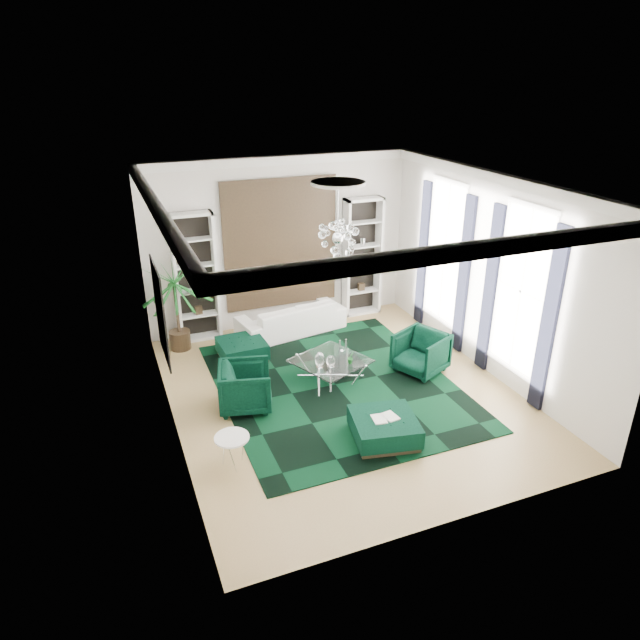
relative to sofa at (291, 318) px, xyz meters
name	(u,v)px	position (x,y,z in m)	size (l,w,h in m)	color
floor	(342,394)	(0.00, -2.85, -0.36)	(6.00, 7.00, 0.02)	tan
ceiling	(346,184)	(0.00, -2.85, 3.46)	(6.00, 7.00, 0.02)	white
wall_back	(280,243)	(0.00, 0.66, 1.55)	(6.00, 0.02, 3.80)	silver
wall_front	(464,399)	(0.00, -6.36, 1.55)	(6.00, 0.02, 3.80)	silver
wall_left	(163,324)	(-3.01, -2.85, 1.55)	(0.02, 7.00, 3.80)	silver
wall_right	(490,275)	(3.01, -2.85, 1.55)	(0.02, 7.00, 3.80)	silver
crown_molding	(346,191)	(0.00, -2.85, 3.35)	(6.00, 7.00, 0.18)	white
ceiling_medallion	(338,183)	(0.00, -2.55, 3.42)	(0.90, 0.90, 0.05)	white
tapestry	(281,244)	(0.00, 0.61, 1.55)	(2.50, 0.06, 2.80)	black
shelving_left	(196,278)	(-1.95, 0.46, 1.05)	(0.90, 0.38, 2.80)	white
shelving_right	(362,257)	(1.95, 0.46, 1.05)	(0.90, 0.38, 2.80)	white
painting	(161,312)	(-2.97, -2.25, 1.50)	(0.04, 1.30, 1.60)	black
window_near	(521,291)	(2.99, -3.75, 1.55)	(0.03, 1.10, 2.90)	white
curtain_near_a	(549,322)	(2.96, -4.53, 1.30)	(0.07, 0.30, 3.25)	black
curtain_near_b	(490,290)	(2.96, -2.97, 1.30)	(0.07, 0.30, 3.25)	black
window_far	(445,253)	(2.99, -1.35, 1.55)	(0.03, 1.10, 2.90)	white
curtain_far_a	(464,276)	(2.96, -2.13, 1.30)	(0.07, 0.30, 3.25)	black
curtain_far_b	(423,255)	(2.96, -0.57, 1.30)	(0.07, 0.30, 3.25)	black
rug	(336,385)	(0.00, -2.55, -0.34)	(4.20, 5.00, 0.02)	black
sofa	(291,318)	(0.00, 0.00, 0.00)	(2.39, 0.94, 0.70)	white
armchair_left	(245,387)	(-1.75, -2.65, 0.06)	(0.87, 0.89, 0.81)	black
armchair_right	(421,353)	(1.75, -2.65, 0.06)	(0.87, 0.89, 0.81)	black
coffee_table	(331,370)	(0.00, -2.30, -0.14)	(1.20, 1.20, 0.41)	white
ottoman_side	(242,350)	(-1.35, -0.85, -0.15)	(0.90, 0.90, 0.40)	black
ottoman_front	(384,429)	(0.05, -4.40, -0.15)	(1.00, 1.00, 0.40)	black
book	(385,417)	(0.05, -4.40, 0.07)	(0.42, 0.28, 0.03)	white
side_table	(233,452)	(-2.35, -4.15, -0.10)	(0.52, 0.52, 0.50)	white
palm	(175,296)	(-2.45, 0.10, 0.85)	(1.50, 1.50, 2.40)	#196523
chandelier	(337,238)	(0.00, -2.55, 2.50)	(0.80, 0.80, 0.72)	white
table_plant	(351,358)	(0.30, -2.55, 0.18)	(0.13, 0.11, 0.24)	#196523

